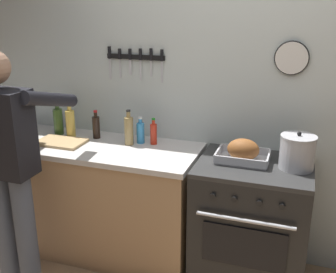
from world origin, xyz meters
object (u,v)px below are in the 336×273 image
bottle_vinegar (129,130)px  stock_pot (297,152)px  bottle_olive_oil (58,121)px  cutting_board (61,142)px  bottle_hot_sauce (154,133)px  bottle_dish_soap (141,132)px  roasting_pan (243,152)px  person_cook (8,159)px  bottle_cooking_oil (70,123)px  stove (251,223)px  bottle_soy_sauce (96,127)px

bottle_vinegar → stock_pot: bearing=-3.3°
stock_pot → bottle_olive_oil: (-1.86, 0.12, 0.00)m
cutting_board → bottle_olive_oil: size_ratio=1.34×
stock_pot → cutting_board: 1.73m
bottle_hot_sauce → bottle_dish_soap: 0.10m
roasting_pan → bottle_hot_sauce: bottle_hot_sauce is taller
person_cook → bottle_hot_sauce: bearing=-47.7°
bottle_hot_sauce → bottle_vinegar: 0.19m
bottle_cooking_oil → bottle_vinegar: (0.51, -0.02, -0.00)m
stock_pot → bottle_cooking_oil: bottle_cooking_oil is taller
stove → bottle_cooking_oil: size_ratio=3.26×
stove → person_cook: person_cook is taller
bottle_hot_sauce → stove: bearing=-11.1°
bottle_hot_sauce → bottle_soy_sauce: bearing=-178.4°
bottle_olive_oil → bottle_soy_sauce: bearing=1.4°
bottle_vinegar → bottle_olive_oil: bearing=175.9°
cutting_board → bottle_vinegar: bearing=16.3°
bottle_cooking_oil → bottle_vinegar: size_ratio=1.01×
bottle_hot_sauce → bottle_olive_oil: bearing=-178.5°
roasting_pan → bottle_cooking_oil: size_ratio=1.28×
stove → stock_pot: bearing=3.3°
roasting_pan → bottle_olive_oil: size_ratio=1.31×
bottle_hot_sauce → bottle_dish_soap: same height
bottle_olive_oil → stove: bearing=-4.7°
bottle_hot_sauce → person_cook: bearing=-135.5°
stock_pot → bottle_soy_sauce: bearing=175.3°
cutting_board → bottle_olive_oil: (-0.14, 0.19, 0.10)m
person_cook → bottle_cooking_oil: 0.68m
bottle_hot_sauce → bottle_olive_oil: size_ratio=0.76×
person_cook → bottle_olive_oil: person_cook is taller
bottle_dish_soap → roasting_pan: bearing=-8.8°
bottle_vinegar → person_cook: bearing=-130.8°
person_cook → bottle_vinegar: size_ratio=6.11×
roasting_pan → cutting_board: 1.38m
bottle_cooking_oil → bottle_dish_soap: size_ratio=1.35×
stove → person_cook: 1.70m
bottle_hot_sauce → roasting_pan: bearing=-10.6°
bottle_hot_sauce → bottle_dish_soap: size_ratio=1.00×
cutting_board → bottle_dish_soap: bearing=20.1°
bottle_olive_oil → bottle_vinegar: bearing=-4.1°
cutting_board → person_cook: bearing=-97.0°
roasting_pan → bottle_soy_sauce: size_ratio=1.56×
stove → bottle_dish_soap: size_ratio=4.40×
roasting_pan → bottle_soy_sauce: (-1.17, 0.12, 0.03)m
stock_pot → bottle_vinegar: (-1.22, 0.07, 0.00)m
bottle_dish_soap → person_cook: bearing=-131.4°
bottle_olive_oil → bottle_soy_sauce: bottle_olive_oil is taller
stock_pot → bottle_hot_sauce: 1.05m
roasting_pan → bottle_hot_sauce: size_ratio=1.72×
stove → stock_pot: size_ratio=3.60×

